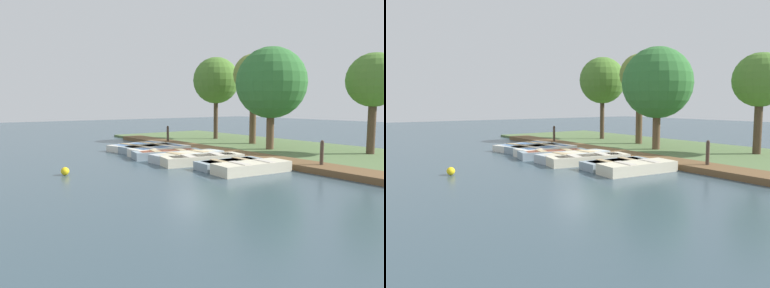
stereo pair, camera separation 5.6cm
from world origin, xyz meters
The scene contains 18 objects.
ground_plane centered at (0.00, 0.00, 0.00)m, with size 80.00×80.00×0.00m, color #384C56.
shore_bank centered at (-5.00, 0.00, 0.07)m, with size 8.00×24.00×0.15m.
dock_walkway centered at (-1.25, 0.00, 0.12)m, with size 1.40×18.97×0.23m.
rowboat_0 centered at (1.31, -3.78, 0.18)m, with size 3.45×1.87×0.36m.
rowboat_1 centered at (1.18, -2.49, 0.18)m, with size 3.25×1.39×0.37m.
rowboat_2 centered at (1.31, -1.23, 0.20)m, with size 3.37×1.47×0.40m.
rowboat_3 centered at (1.61, -0.04, 0.19)m, with size 3.38×1.74×0.38m.
rowboat_4 centered at (1.29, 1.13, 0.19)m, with size 3.48×1.20×0.38m.
rowboat_5 centered at (1.35, 2.34, 0.20)m, with size 3.65×1.64×0.40m.
rowboat_6 centered at (1.03, 3.73, 0.17)m, with size 2.94×1.21×0.34m.
rowboat_7 centered at (1.09, 4.98, 0.21)m, with size 3.07×1.37×0.42m.
mooring_post_near centered at (-1.35, -4.78, 0.59)m, with size 0.14×0.14×1.17m.
mooring_post_far centered at (-1.35, 6.23, 0.59)m, with size 0.14×0.14×1.17m.
buoy centered at (6.85, 1.44, 0.15)m, with size 0.29×0.29×0.29m.
park_tree_far_left centered at (-5.32, -4.97, 4.06)m, with size 3.09×3.09×5.63m.
park_tree_left centered at (-5.17, -1.31, 4.17)m, with size 2.41×2.41×5.46m.
park_tree_center centered at (-3.94, 1.22, 3.60)m, with size 3.69×3.69×5.46m.
park_tree_right centered at (-6.48, 5.30, 3.60)m, with size 2.54×2.54×4.92m.
Camera 2 is at (10.77, 14.79, 2.55)m, focal length 35.00 mm.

